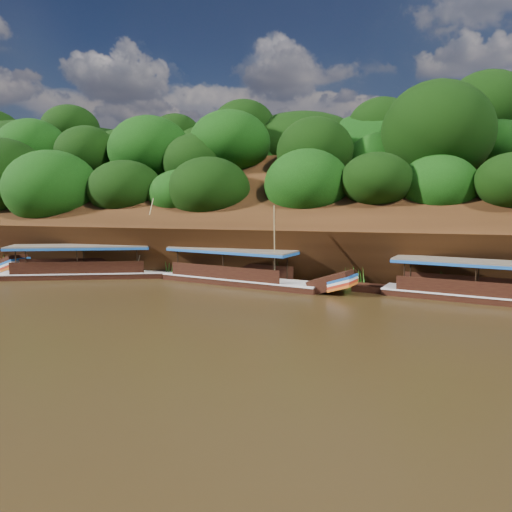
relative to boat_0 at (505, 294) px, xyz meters
The scene contains 6 objects.
ground 16.32m from the boat_0, 156.49° to the right, with size 160.00×160.00×0.00m, color black.
riverbank 22.11m from the boat_0, 132.70° to the left, with size 120.00×30.06×19.40m.
boat_0 is the anchor object (origin of this frame).
boat_1 15.57m from the boat_0, behind, with size 13.99×5.24×5.86m.
boat_2 26.90m from the boat_0, behind, with size 15.00×7.35×6.29m.
reeds 18.70m from the boat_0, behind, with size 47.82×2.22×1.87m.
Camera 1 is at (8.78, -23.80, 5.99)m, focal length 35.00 mm.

